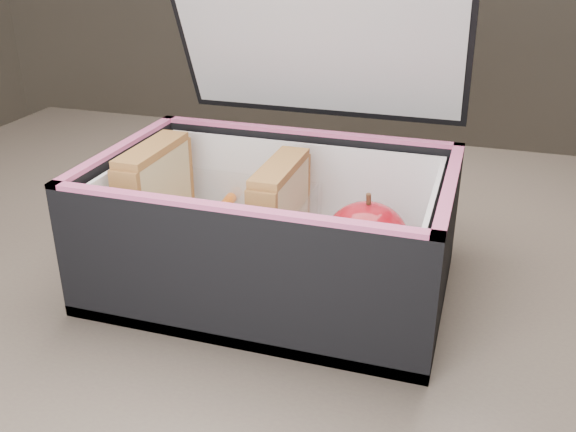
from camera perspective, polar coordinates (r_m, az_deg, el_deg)
name	(u,v)px	position (r m, az deg, el deg)	size (l,w,h in m)	color
kitchen_table	(320,340)	(0.66, 2.88, -10.91)	(1.20, 0.80, 0.75)	brown
lunch_bag	(275,218)	(0.55, -1.16, -0.14)	(0.29, 0.27, 0.29)	black
plastic_tub	(218,230)	(0.57, -6.28, -1.25)	(0.16, 0.11, 0.07)	white
sandwich_left	(156,200)	(0.59, -11.62, 1.36)	(0.03, 0.09, 0.10)	tan
sandwich_right	(280,219)	(0.54, -0.70, -0.25)	(0.03, 0.09, 0.10)	tan
carrot_sticks	(230,238)	(0.58, -5.15, -1.98)	(0.05, 0.14, 0.03)	#EC6200
paper_napkin	(365,280)	(0.55, 6.90, -5.71)	(0.07, 0.08, 0.01)	white
red_apple	(366,240)	(0.54, 6.97, -2.17)	(0.08, 0.08, 0.08)	#850009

